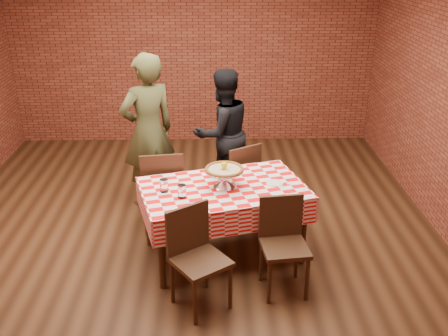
{
  "coord_description": "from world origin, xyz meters",
  "views": [
    {
      "loc": [
        0.28,
        -4.87,
        2.93
      ],
      "look_at": [
        0.39,
        -0.25,
        0.91
      ],
      "focal_mm": 41.45,
      "sensor_mm": 36.0,
      "label": 1
    }
  ],
  "objects_px": {
    "pizza": "(224,170)",
    "diner_black": "(223,133)",
    "chair_near_right": "(285,249)",
    "table": "(223,222)",
    "condiment_caddy": "(219,169)",
    "water_glass_right": "(164,186)",
    "chair_far_right": "(236,178)",
    "pizza_stand": "(224,178)",
    "water_glass_left": "(182,191)",
    "chair_far_left": "(162,187)",
    "diner_olive": "(148,131)",
    "chair_near_left": "(201,262)"
  },
  "relations": [
    {
      "from": "pizza",
      "to": "diner_black",
      "type": "distance_m",
      "value": 1.45
    },
    {
      "from": "diner_black",
      "to": "chair_near_right",
      "type": "bearing_deg",
      "value": 74.64
    },
    {
      "from": "table",
      "to": "chair_near_right",
      "type": "height_order",
      "value": "chair_near_right"
    },
    {
      "from": "pizza",
      "to": "chair_near_right",
      "type": "relative_size",
      "value": 0.43
    },
    {
      "from": "condiment_caddy",
      "to": "water_glass_right",
      "type": "bearing_deg",
      "value": -179.79
    },
    {
      "from": "water_glass_right",
      "to": "diner_black",
      "type": "relative_size",
      "value": 0.08
    },
    {
      "from": "pizza",
      "to": "chair_far_right",
      "type": "bearing_deg",
      "value": 80.05
    },
    {
      "from": "pizza_stand",
      "to": "water_glass_right",
      "type": "bearing_deg",
      "value": -170.04
    },
    {
      "from": "water_glass_left",
      "to": "water_glass_right",
      "type": "xyz_separation_m",
      "value": [
        -0.18,
        0.13,
        0.0
      ]
    },
    {
      "from": "chair_far_left",
      "to": "diner_olive",
      "type": "relative_size",
      "value": 0.51
    },
    {
      "from": "pizza_stand",
      "to": "chair_near_left",
      "type": "bearing_deg",
      "value": -104.86
    },
    {
      "from": "water_glass_left",
      "to": "diner_olive",
      "type": "bearing_deg",
      "value": 108.39
    },
    {
      "from": "pizza_stand",
      "to": "chair_near_right",
      "type": "height_order",
      "value": "pizza_stand"
    },
    {
      "from": "chair_near_left",
      "to": "chair_near_right",
      "type": "height_order",
      "value": "chair_near_left"
    },
    {
      "from": "water_glass_left",
      "to": "condiment_caddy",
      "type": "relative_size",
      "value": 0.91
    },
    {
      "from": "chair_near_right",
      "to": "chair_far_right",
      "type": "distance_m",
      "value": 1.53
    },
    {
      "from": "table",
      "to": "chair_far_left",
      "type": "height_order",
      "value": "chair_far_left"
    },
    {
      "from": "chair_far_right",
      "to": "condiment_caddy",
      "type": "bearing_deg",
      "value": 40.15
    },
    {
      "from": "diner_olive",
      "to": "water_glass_right",
      "type": "bearing_deg",
      "value": 71.14
    },
    {
      "from": "water_glass_left",
      "to": "condiment_caddy",
      "type": "height_order",
      "value": "condiment_caddy"
    },
    {
      "from": "chair_near_left",
      "to": "chair_far_left",
      "type": "height_order",
      "value": "chair_far_left"
    },
    {
      "from": "chair_near_left",
      "to": "diner_olive",
      "type": "height_order",
      "value": "diner_olive"
    },
    {
      "from": "table",
      "to": "water_glass_left",
      "type": "relative_size",
      "value": 12.3
    },
    {
      "from": "chair_near_right",
      "to": "diner_black",
      "type": "height_order",
      "value": "diner_black"
    },
    {
      "from": "table",
      "to": "chair_far_right",
      "type": "distance_m",
      "value": 0.89
    },
    {
      "from": "diner_black",
      "to": "table",
      "type": "bearing_deg",
      "value": 59.98
    },
    {
      "from": "chair_near_right",
      "to": "diner_olive",
      "type": "bearing_deg",
      "value": 120.64
    },
    {
      "from": "water_glass_left",
      "to": "chair_far_left",
      "type": "height_order",
      "value": "chair_far_left"
    },
    {
      "from": "chair_near_right",
      "to": "pizza",
      "type": "bearing_deg",
      "value": 122.67
    },
    {
      "from": "pizza_stand",
      "to": "chair_near_right",
      "type": "distance_m",
      "value": 0.91
    },
    {
      "from": "pizza_stand",
      "to": "chair_near_right",
      "type": "bearing_deg",
      "value": -50.38
    },
    {
      "from": "pizza_stand",
      "to": "water_glass_left",
      "type": "distance_m",
      "value": 0.46
    },
    {
      "from": "pizza_stand",
      "to": "chair_far_right",
      "type": "distance_m",
      "value": 0.95
    },
    {
      "from": "water_glass_left",
      "to": "chair_far_left",
      "type": "bearing_deg",
      "value": 108.14
    },
    {
      "from": "pizza",
      "to": "water_glass_left",
      "type": "height_order",
      "value": "pizza"
    },
    {
      "from": "chair_near_right",
      "to": "chair_far_right",
      "type": "height_order",
      "value": "chair_far_right"
    },
    {
      "from": "condiment_caddy",
      "to": "diner_black",
      "type": "height_order",
      "value": "diner_black"
    },
    {
      "from": "chair_near_left",
      "to": "chair_far_right",
      "type": "distance_m",
      "value": 1.72
    },
    {
      "from": "water_glass_left",
      "to": "diner_black",
      "type": "height_order",
      "value": "diner_black"
    },
    {
      "from": "table",
      "to": "condiment_caddy",
      "type": "bearing_deg",
      "value": 97.58
    },
    {
      "from": "water_glass_left",
      "to": "chair_far_left",
      "type": "xyz_separation_m",
      "value": [
        -0.27,
        0.82,
        -0.35
      ]
    },
    {
      "from": "pizza",
      "to": "diner_olive",
      "type": "distance_m",
      "value": 1.45
    },
    {
      "from": "table",
      "to": "chair_far_left",
      "type": "bearing_deg",
      "value": 137.16
    },
    {
      "from": "diner_olive",
      "to": "table",
      "type": "bearing_deg",
      "value": 94.15
    },
    {
      "from": "chair_far_left",
      "to": "pizza",
      "type": "bearing_deg",
      "value": 130.85
    },
    {
      "from": "pizza",
      "to": "water_glass_right",
      "type": "relative_size",
      "value": 2.97
    },
    {
      "from": "pizza_stand",
      "to": "chair_far_left",
      "type": "distance_m",
      "value": 0.97
    },
    {
      "from": "table",
      "to": "chair_far_left",
      "type": "relative_size",
      "value": 1.66
    },
    {
      "from": "water_glass_left",
      "to": "chair_near_left",
      "type": "relative_size",
      "value": 0.14
    },
    {
      "from": "condiment_caddy",
      "to": "chair_near_right",
      "type": "distance_m",
      "value": 1.12
    }
  ]
}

